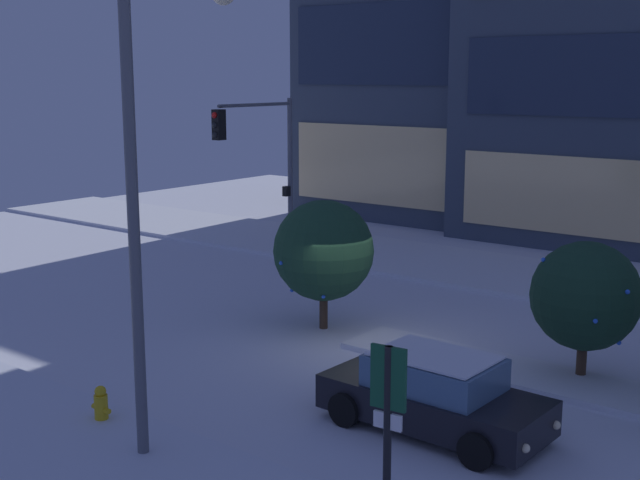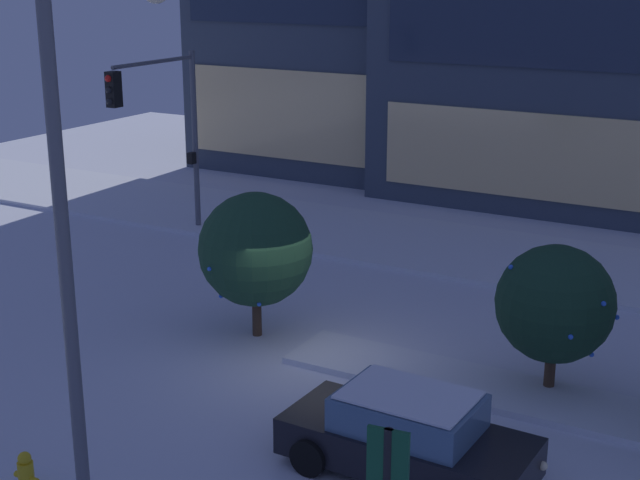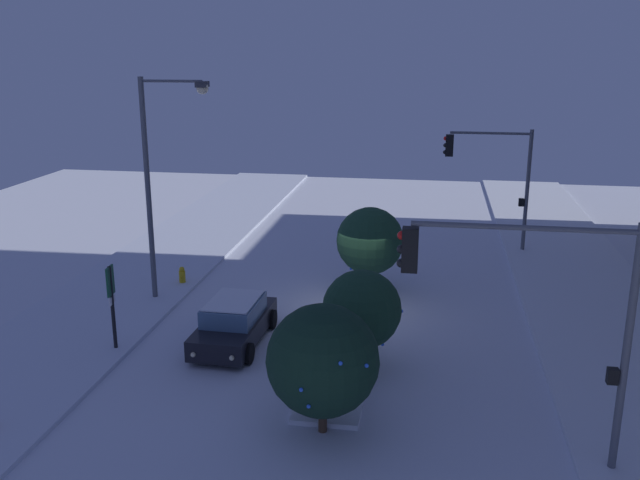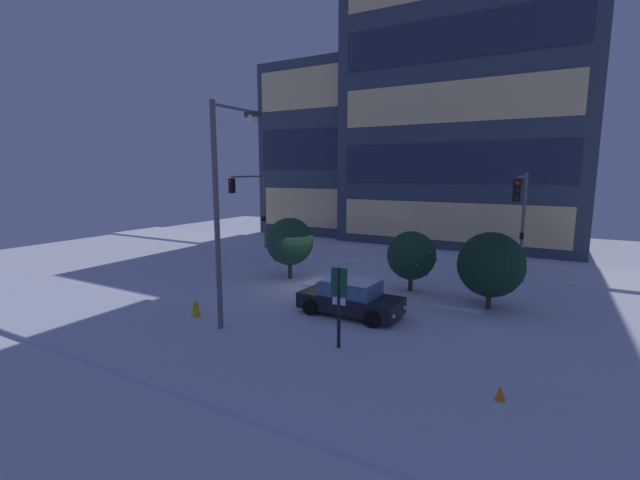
% 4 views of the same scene
% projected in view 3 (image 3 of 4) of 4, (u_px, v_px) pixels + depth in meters
% --- Properties ---
extents(ground, '(52.00, 52.00, 0.00)m').
position_uv_depth(ground, '(350.00, 307.00, 25.90)').
color(ground, silver).
extents(curb_strip_near, '(52.00, 5.20, 0.14)m').
position_uv_depth(curb_strip_near, '(124.00, 292.00, 27.30)').
color(curb_strip_near, silver).
rests_on(curb_strip_near, ground).
extents(curb_strip_far, '(52.00, 5.20, 0.14)m').
position_uv_depth(curb_strip_far, '(602.00, 320.00, 24.47)').
color(curb_strip_far, silver).
rests_on(curb_strip_far, ground).
extents(median_strip, '(9.00, 1.80, 0.14)m').
position_uv_depth(median_strip, '(346.00, 352.00, 21.94)').
color(median_strip, silver).
rests_on(median_strip, ground).
extents(car_near, '(4.41, 2.10, 1.49)m').
position_uv_depth(car_near, '(234.00, 322.00, 22.59)').
color(car_near, black).
rests_on(car_near, ground).
extents(traffic_light_corner_far_left, '(0.32, 4.02, 5.77)m').
position_uv_depth(traffic_light_corner_far_left, '(494.00, 168.00, 31.96)').
color(traffic_light_corner_far_left, '#565960').
rests_on(traffic_light_corner_far_left, ground).
extents(traffic_light_corner_far_right, '(0.32, 5.14, 5.89)m').
position_uv_depth(traffic_light_corner_far_right, '(535.00, 299.00, 15.08)').
color(traffic_light_corner_far_right, '#565960').
rests_on(traffic_light_corner_far_right, ground).
extents(street_lamp_arched, '(0.56, 2.57, 8.38)m').
position_uv_depth(street_lamp_arched, '(163.00, 161.00, 25.09)').
color(street_lamp_arched, '#565960').
rests_on(street_lamp_arched, ground).
extents(fire_hydrant, '(0.48, 0.26, 0.80)m').
position_uv_depth(fire_hydrant, '(182.00, 276.00, 28.11)').
color(fire_hydrant, gold).
rests_on(fire_hydrant, ground).
extents(parking_info_sign, '(0.55, 0.12, 2.85)m').
position_uv_depth(parking_info_sign, '(112.00, 298.00, 21.63)').
color(parking_info_sign, black).
rests_on(parking_info_sign, ground).
extents(decorated_tree_median, '(2.63, 2.64, 3.42)m').
position_uv_depth(decorated_tree_median, '(370.00, 241.00, 26.93)').
color(decorated_tree_median, '#473323').
rests_on(decorated_tree_median, ground).
extents(decorated_tree_left_of_median, '(2.38, 2.39, 3.09)m').
position_uv_depth(decorated_tree_left_of_median, '(362.00, 309.00, 20.45)').
color(decorated_tree_left_of_median, '#473323').
rests_on(decorated_tree_left_of_median, ground).
extents(decorated_tree_right_of_median, '(2.86, 2.82, 3.38)m').
position_uv_depth(decorated_tree_right_of_median, '(323.00, 360.00, 17.01)').
color(decorated_tree_right_of_median, '#473323').
rests_on(decorated_tree_right_of_median, ground).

